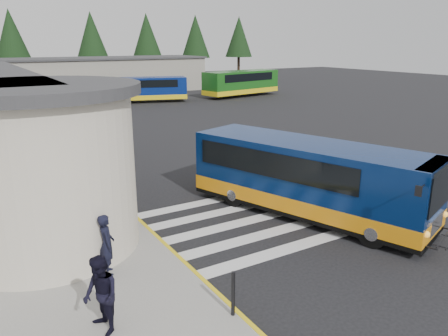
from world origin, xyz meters
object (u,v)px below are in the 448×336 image
far_bus_a (145,88)px  bollard (233,294)px  pedestrian_b (101,296)px  far_bus_b (241,82)px  transit_bus (309,181)px  pedestrian_a (107,244)px

far_bus_a → bollard: bearing=178.5°
pedestrian_b → far_bus_b: 42.72m
transit_bus → far_bus_a: size_ratio=1.10×
pedestrian_a → bollard: pedestrian_a is taller
transit_bus → far_bus_a: 32.56m
transit_bus → pedestrian_b: size_ratio=5.61×
transit_bus → pedestrian_a: (-7.51, -0.67, -0.29)m
far_bus_a → far_bus_b: size_ratio=0.89×
pedestrian_a → far_bus_a: far_bus_a is taller
transit_bus → pedestrian_b: (-8.34, -3.02, -0.26)m
pedestrian_a → far_bus_b: far_bus_b is taller
bollard → far_bus_a: bearing=71.5°
far_bus_b → far_bus_a: bearing=74.5°
far_bus_b → pedestrian_a: bearing=131.1°
transit_bus → far_bus_b: size_ratio=0.98×
pedestrian_a → pedestrian_b: 2.49m
pedestrian_b → far_bus_b: (25.90, 33.97, 0.59)m
pedestrian_a → bollard: bearing=-141.8°
pedestrian_b → far_bus_a: far_bus_a is taller
pedestrian_a → bollard: size_ratio=1.54×
transit_bus → far_bus_a: transit_bus is taller
bollard → far_bus_b: size_ratio=0.11×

